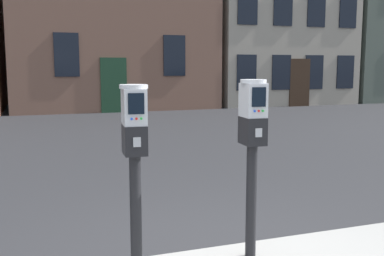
# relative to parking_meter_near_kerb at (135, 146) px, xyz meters

# --- Properties ---
(parking_meter_near_kerb) EXTENTS (0.23, 0.26, 1.50)m
(parking_meter_near_kerb) POSITION_rel_parking_meter_near_kerb_xyz_m (0.00, 0.00, 0.00)
(parking_meter_near_kerb) COLOR black
(parking_meter_near_kerb) RESTS_ON sidewalk_slab
(parking_meter_twin_adjacent) EXTENTS (0.23, 0.26, 1.53)m
(parking_meter_twin_adjacent) POSITION_rel_parking_meter_near_kerb_xyz_m (1.00, 0.00, 0.02)
(parking_meter_twin_adjacent) COLOR black
(parking_meter_twin_adjacent) RESTS_ON sidewalk_slab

